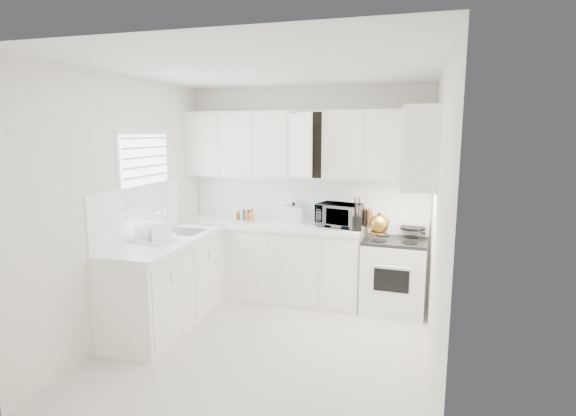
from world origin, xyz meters
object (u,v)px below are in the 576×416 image
(stove, at_px, (394,265))
(utensil_crock, at_px, (357,214))
(microwave, at_px, (339,213))
(rice_cooker, at_px, (294,213))
(tea_kettle, at_px, (379,223))
(dish_rack, at_px, (153,231))

(stove, xyz_separation_m, utensil_crock, (-0.43, -0.12, 0.60))
(microwave, height_order, rice_cooker, microwave)
(stove, xyz_separation_m, tea_kettle, (-0.18, -0.16, 0.52))
(stove, height_order, dish_rack, dish_rack)
(stove, distance_m, rice_cooker, 1.34)
(stove, xyz_separation_m, microwave, (-0.66, 0.06, 0.57))
(utensil_crock, relative_size, dish_rack, 0.97)
(tea_kettle, relative_size, utensil_crock, 0.69)
(rice_cooker, height_order, utensil_crock, utensil_crock)
(stove, xyz_separation_m, dish_rack, (-2.36, -1.20, 0.52))
(tea_kettle, xyz_separation_m, rice_cooker, (-1.05, 0.25, 0.01))
(stove, height_order, rice_cooker, rice_cooker)
(stove, height_order, utensil_crock, utensil_crock)
(microwave, distance_m, rice_cooker, 0.56)
(tea_kettle, bearing_deg, utensil_crock, -167.26)
(stove, bearing_deg, dish_rack, -149.86)
(stove, bearing_deg, microwave, 178.15)
(rice_cooker, relative_size, utensil_crock, 0.66)
(rice_cooker, distance_m, dish_rack, 1.72)
(tea_kettle, relative_size, rice_cooker, 1.05)
(rice_cooker, height_order, dish_rack, rice_cooker)
(stove, relative_size, tea_kettle, 4.04)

